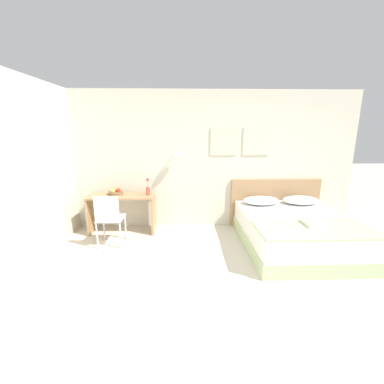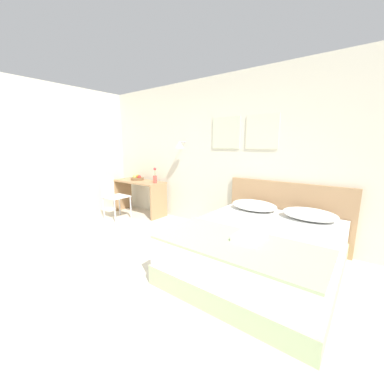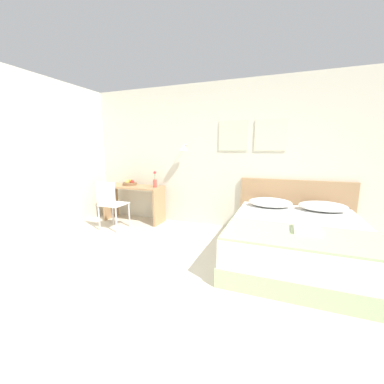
{
  "view_description": "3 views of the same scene",
  "coord_description": "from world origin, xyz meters",
  "px_view_note": "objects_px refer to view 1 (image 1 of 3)",
  "views": [
    {
      "loc": [
        -0.43,
        -2.31,
        1.94
      ],
      "look_at": [
        -0.3,
        1.49,
        1.0
      ],
      "focal_mm": 24.0,
      "sensor_mm": 36.0,
      "label": 1
    },
    {
      "loc": [
        2.38,
        -0.94,
        1.5
      ],
      "look_at": [
        0.22,
        1.89,
        0.79
      ],
      "focal_mm": 22.0,
      "sensor_mm": 36.0,
      "label": 2
    },
    {
      "loc": [
        1.18,
        -1.6,
        1.46
      ],
      "look_at": [
        -0.07,
        1.69,
        0.82
      ],
      "focal_mm": 22.0,
      "sensor_mm": 36.0,
      "label": 3
    }
  ],
  "objects_px": {
    "pillow_left": "(261,200)",
    "flower_vase": "(148,189)",
    "desk": "(122,206)",
    "fruit_bowl": "(115,192)",
    "bed": "(295,232)",
    "headboard": "(275,202)",
    "folded_towel_near_foot": "(314,223)",
    "pillow_right": "(301,200)",
    "desk_chair": "(109,216)",
    "throw_blanket": "(314,229)"
  },
  "relations": [
    {
      "from": "headboard",
      "to": "throw_blanket",
      "type": "height_order",
      "value": "headboard"
    },
    {
      "from": "pillow_left",
      "to": "desk",
      "type": "bearing_deg",
      "value": 179.32
    },
    {
      "from": "headboard",
      "to": "fruit_bowl",
      "type": "relative_size",
      "value": 6.34
    },
    {
      "from": "headboard",
      "to": "folded_towel_near_foot",
      "type": "xyz_separation_m",
      "value": [
        0.06,
        -1.46,
        0.11
      ]
    },
    {
      "from": "flower_vase",
      "to": "desk",
      "type": "bearing_deg",
      "value": 179.3
    },
    {
      "from": "headboard",
      "to": "fruit_bowl",
      "type": "xyz_separation_m",
      "value": [
        -3.14,
        -0.23,
        0.29
      ]
    },
    {
      "from": "bed",
      "to": "fruit_bowl",
      "type": "distance_m",
      "value": 3.28
    },
    {
      "from": "pillow_right",
      "to": "folded_towel_near_foot",
      "type": "relative_size",
      "value": 2.1
    },
    {
      "from": "folded_towel_near_foot",
      "to": "flower_vase",
      "type": "height_order",
      "value": "flower_vase"
    },
    {
      "from": "bed",
      "to": "throw_blanket",
      "type": "bearing_deg",
      "value": -90.0
    },
    {
      "from": "throw_blanket",
      "to": "fruit_bowl",
      "type": "distance_m",
      "value": 3.44
    },
    {
      "from": "desk",
      "to": "fruit_bowl",
      "type": "bearing_deg",
      "value": 157.54
    },
    {
      "from": "throw_blanket",
      "to": "flower_vase",
      "type": "height_order",
      "value": "flower_vase"
    },
    {
      "from": "pillow_left",
      "to": "flower_vase",
      "type": "height_order",
      "value": "flower_vase"
    },
    {
      "from": "bed",
      "to": "flower_vase",
      "type": "distance_m",
      "value": 2.69
    },
    {
      "from": "bed",
      "to": "fruit_bowl",
      "type": "bearing_deg",
      "value": 165.75
    },
    {
      "from": "desk",
      "to": "flower_vase",
      "type": "distance_m",
      "value": 0.61
    },
    {
      "from": "desk",
      "to": "fruit_bowl",
      "type": "xyz_separation_m",
      "value": [
        -0.12,
        0.05,
        0.26
      ]
    },
    {
      "from": "fruit_bowl",
      "to": "pillow_right",
      "type": "bearing_deg",
      "value": -1.29
    },
    {
      "from": "flower_vase",
      "to": "folded_towel_near_foot",
      "type": "bearing_deg",
      "value": -24.59
    },
    {
      "from": "bed",
      "to": "headboard",
      "type": "bearing_deg",
      "value": 90.0
    },
    {
      "from": "desk",
      "to": "pillow_left",
      "type": "bearing_deg",
      "value": -0.68
    },
    {
      "from": "throw_blanket",
      "to": "flower_vase",
      "type": "distance_m",
      "value": 2.86
    },
    {
      "from": "pillow_left",
      "to": "throw_blanket",
      "type": "relative_size",
      "value": 0.42
    },
    {
      "from": "bed",
      "to": "folded_towel_near_foot",
      "type": "height_order",
      "value": "folded_towel_near_foot"
    },
    {
      "from": "pillow_right",
      "to": "desk",
      "type": "height_order",
      "value": "desk"
    },
    {
      "from": "pillow_right",
      "to": "folded_towel_near_foot",
      "type": "height_order",
      "value": "pillow_right"
    },
    {
      "from": "desk_chair",
      "to": "pillow_left",
      "type": "bearing_deg",
      "value": 12.68
    },
    {
      "from": "headboard",
      "to": "desk",
      "type": "distance_m",
      "value": 3.04
    },
    {
      "from": "bed",
      "to": "fruit_bowl",
      "type": "relative_size",
      "value": 7.0
    },
    {
      "from": "bed",
      "to": "folded_towel_near_foot",
      "type": "xyz_separation_m",
      "value": [
        0.06,
        -0.44,
        0.32
      ]
    },
    {
      "from": "pillow_right",
      "to": "fruit_bowl",
      "type": "height_order",
      "value": "fruit_bowl"
    },
    {
      "from": "pillow_left",
      "to": "fruit_bowl",
      "type": "bearing_deg",
      "value": 178.36
    },
    {
      "from": "bed",
      "to": "desk_chair",
      "type": "distance_m",
      "value": 3.1
    },
    {
      "from": "throw_blanket",
      "to": "fruit_bowl",
      "type": "relative_size",
      "value": 5.74
    },
    {
      "from": "bed",
      "to": "throw_blanket",
      "type": "relative_size",
      "value": 1.22
    },
    {
      "from": "headboard",
      "to": "desk",
      "type": "height_order",
      "value": "headboard"
    },
    {
      "from": "headboard",
      "to": "desk_chair",
      "type": "xyz_separation_m",
      "value": [
        -3.09,
        -0.92,
        0.06
      ]
    },
    {
      "from": "flower_vase",
      "to": "desk_chair",
      "type": "bearing_deg",
      "value": -131.91
    },
    {
      "from": "desk",
      "to": "flower_vase",
      "type": "xyz_separation_m",
      "value": [
        0.51,
        -0.01,
        0.33
      ]
    },
    {
      "from": "pillow_right",
      "to": "headboard",
      "type": "bearing_deg",
      "value": 141.29
    },
    {
      "from": "pillow_right",
      "to": "desk",
      "type": "relative_size",
      "value": 0.56
    },
    {
      "from": "pillow_left",
      "to": "desk_chair",
      "type": "xyz_separation_m",
      "value": [
        -2.71,
        -0.61,
        -0.07
      ]
    },
    {
      "from": "pillow_left",
      "to": "folded_towel_near_foot",
      "type": "xyz_separation_m",
      "value": [
        0.44,
        -1.16,
        -0.02
      ]
    },
    {
      "from": "bed",
      "to": "headboard",
      "type": "xyz_separation_m",
      "value": [
        0.0,
        1.02,
        0.21
      ]
    },
    {
      "from": "pillow_right",
      "to": "throw_blanket",
      "type": "relative_size",
      "value": 0.42
    },
    {
      "from": "bed",
      "to": "fruit_bowl",
      "type": "xyz_separation_m",
      "value": [
        -3.14,
        0.8,
        0.51
      ]
    },
    {
      "from": "fruit_bowl",
      "to": "flower_vase",
      "type": "bearing_deg",
      "value": -4.94
    },
    {
      "from": "pillow_right",
      "to": "flower_vase",
      "type": "bearing_deg",
      "value": 179.5
    },
    {
      "from": "throw_blanket",
      "to": "desk_chair",
      "type": "xyz_separation_m",
      "value": [
        -3.09,
        0.69,
        -0.01
      ]
    }
  ]
}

